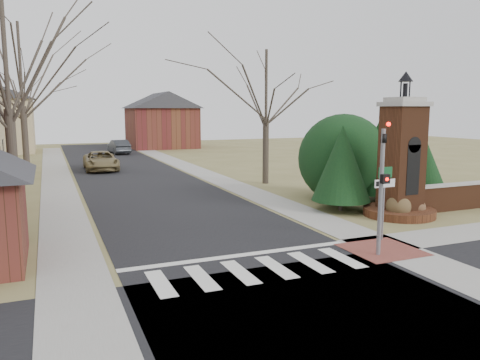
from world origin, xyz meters
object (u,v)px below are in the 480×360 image
pickup_truck (101,161)px  traffic_signal_pole (382,179)px  distant_car (119,147)px  sign_post (384,189)px  brick_gate_monument (401,169)px

pickup_truck → traffic_signal_pole: bearing=-76.0°
traffic_signal_pole → distant_car: size_ratio=0.96×
pickup_truck → sign_post: bearing=-72.6°
pickup_truck → distant_car: size_ratio=1.16×
traffic_signal_pole → pickup_truck: bearing=102.9°
traffic_signal_pole → brick_gate_monument: (4.70, 4.42, -0.42)m
sign_post → distant_car: 39.46m
sign_post → traffic_signal_pole: bearing=-132.4°
brick_gate_monument → distant_car: size_ratio=1.38×
distant_car → sign_post: bearing=90.6°
traffic_signal_pole → sign_post: traffic_signal_pole is taller
sign_post → distant_car: size_ratio=0.59×
distant_car → pickup_truck: bearing=71.3°
traffic_signal_pole → distant_car: 40.79m
sign_post → brick_gate_monument: size_ratio=0.42×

